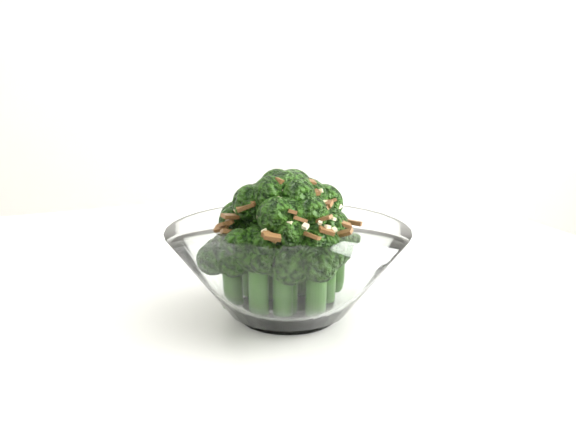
{
  "coord_description": "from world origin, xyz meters",
  "views": [
    {
      "loc": [
        0.17,
        -0.5,
        0.95
      ],
      "look_at": [
        0.16,
        -0.03,
        0.83
      ],
      "focal_mm": 40.0,
      "sensor_mm": 36.0,
      "label": 1
    }
  ],
  "objects": [
    {
      "name": "broccoli_dish",
      "position": [
        0.16,
        -0.03,
        0.8
      ],
      "size": [
        0.19,
        0.19,
        0.12
      ],
      "color": "white",
      "rests_on": "table"
    },
    {
      "name": "table",
      "position": [
        -0.05,
        -0.08,
        0.68
      ],
      "size": [
        1.42,
        1.22,
        0.75
      ],
      "color": "white",
      "rests_on": "ground"
    }
  ]
}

